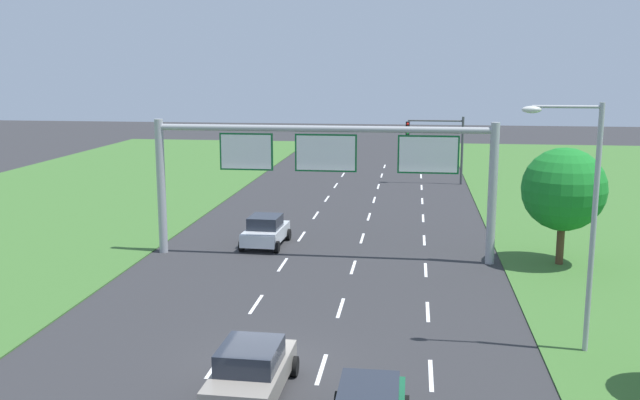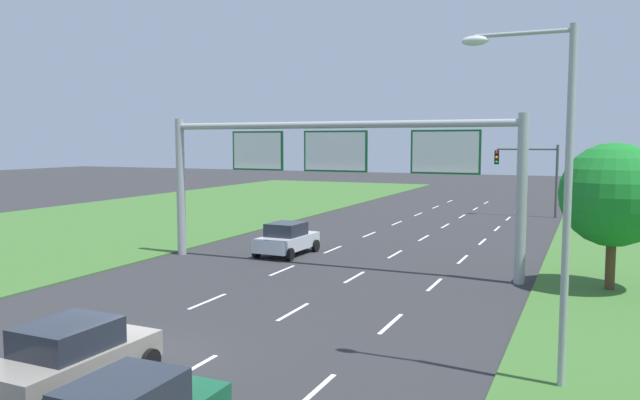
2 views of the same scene
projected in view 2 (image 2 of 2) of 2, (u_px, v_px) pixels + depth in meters
ground_plane at (136, 360)px, 16.67m from camera, size 200.00×200.00×0.00m
lane_dashes_inner_left at (310, 259)px, 31.05m from camera, size 0.14×68.40×0.01m
lane_dashes_inner_right at (377, 265)px, 29.65m from camera, size 0.14×68.40×0.01m
lane_dashes_slip at (450, 271)px, 28.25m from camera, size 0.14×68.40×0.01m
car_near_red at (287, 239)px, 32.20m from camera, size 2.25×4.02×1.67m
car_lead_silver at (71, 356)px, 14.65m from camera, size 2.28×4.24×1.64m
sign_gantry at (335, 162)px, 28.49m from camera, size 17.24×0.44×7.00m
traffic_light_mast at (530, 167)px, 48.32m from camera, size 4.76×0.49×5.60m
street_lamp at (551, 174)px, 14.50m from camera, size 2.61×0.32×8.50m
roadside_tree_mid at (613, 195)px, 24.14m from camera, size 4.05×4.05×5.82m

